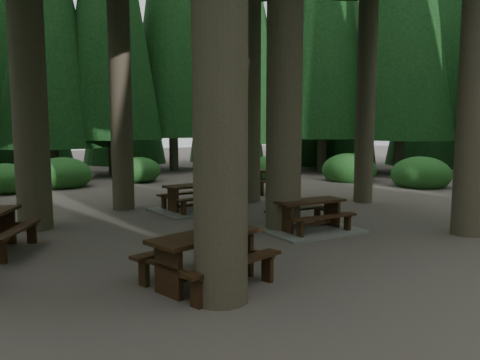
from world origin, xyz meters
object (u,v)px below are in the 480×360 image
picnic_table_e (206,251)px  picnic_table_d (239,178)px  picnic_table_a (309,220)px  picnic_table_c (195,202)px

picnic_table_e → picnic_table_d: bearing=41.3°
picnic_table_a → picnic_table_d: size_ratio=0.92×
picnic_table_c → picnic_table_e: bearing=-118.4°
picnic_table_d → picnic_table_a: bearing=-79.6°
picnic_table_a → picnic_table_d: 6.44m
picnic_table_d → picnic_table_e: (-5.78, -8.13, -0.03)m
picnic_table_c → picnic_table_e: (-2.78, -5.80, 0.27)m
picnic_table_d → picnic_table_e: size_ratio=1.15×
picnic_table_c → picnic_table_e: size_ratio=1.10×
picnic_table_a → picnic_table_d: bearing=76.4°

